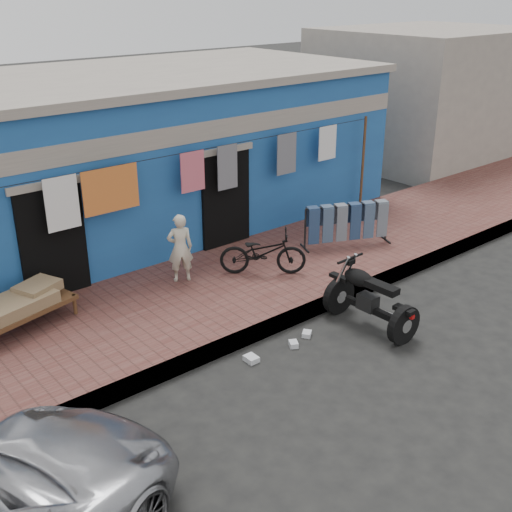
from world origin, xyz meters
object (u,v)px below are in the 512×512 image
Objects in this scene: bicycle at (263,248)px; charpoy at (22,311)px; seated_person at (180,248)px; jeans_rack at (347,224)px; motorcycle at (371,297)px.

charpoy is (-4.02, 0.83, -0.21)m from bicycle.
bicycle is (1.27, -0.69, -0.12)m from seated_person.
charpoy is at bearing 20.16° from seated_person.
bicycle is 2.15m from jeans_rack.
jeans_rack is (2.15, -0.01, -0.05)m from bicycle.
seated_person is at bearing 101.54° from bicycle.
motorcycle is 5.30m from charpoy.
jeans_rack reaches higher than motorcycle.
motorcycle reaches higher than charpoy.
seated_person is 0.68× the size of charpoy.
jeans_rack is at bearing 48.77° from motorcycle.
bicycle reaches higher than jeans_rack.
charpoy is at bearing 172.25° from jeans_rack.
bicycle is at bearing 96.55° from motorcycle.
motorcycle is (0.32, -2.22, -0.21)m from bicycle.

